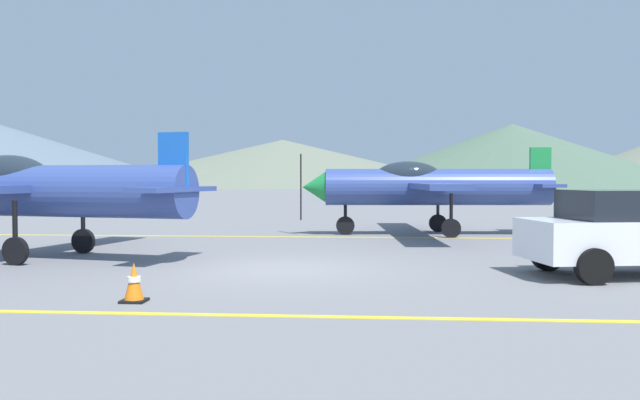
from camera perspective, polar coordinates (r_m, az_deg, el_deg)
The scene contains 9 objects.
ground_plane at distance 13.61m, azimuth -3.59°, elevation -5.90°, with size 400.00×400.00×0.00m, color slate.
apron_line_near at distance 9.20m, azimuth -7.66°, elevation -9.67°, with size 80.00×0.16×0.01m, color yellow.
apron_line_far at distance 20.87m, azimuth -0.72°, elevation -3.15°, with size 80.00×0.16×0.01m, color yellow.
airplane_near at distance 16.74m, azimuth -23.31°, elevation 0.87°, with size 8.25×9.42×2.82m.
airplane_mid at distance 21.91m, azimuth 9.16°, elevation 1.21°, with size 8.20×9.43×2.82m.
car_sedan at distance 13.94m, azimuth 25.51°, elevation -2.41°, with size 4.56×2.63×1.62m.
traffic_cone_front at distance 10.41m, azimuth -15.52°, elevation -6.79°, with size 0.36×0.36×0.59m.
hill_centerleft at distance 149.29m, azimuth -3.20°, elevation 3.17°, with size 86.35×86.35×10.23m, color slate.
hill_centerright at distance 134.00m, azimuth 15.99°, elevation 3.65°, with size 67.92×67.92×12.12m, color #4C6651.
Camera 1 is at (1.92, -13.35, 1.85)m, focal length 37.67 mm.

